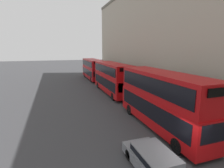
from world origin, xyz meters
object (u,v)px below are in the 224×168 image
(bus_second_in_queue, at_px, (112,77))
(bus_third_in_queue, at_px, (93,68))
(car_dark_sedan, at_px, (156,162))
(pedestrian, at_px, (106,77))
(bus_leading, at_px, (162,98))

(bus_second_in_queue, height_order, bus_third_in_queue, bus_second_in_queue)
(bus_second_in_queue, height_order, car_dark_sedan, bus_second_in_queue)
(bus_third_in_queue, relative_size, pedestrian, 6.47)
(bus_third_in_queue, bearing_deg, car_dark_sedan, -96.53)
(bus_second_in_queue, relative_size, car_dark_sedan, 2.29)
(bus_leading, height_order, car_dark_sedan, bus_leading)
(bus_third_in_queue, height_order, car_dark_sedan, bus_third_in_queue)
(bus_leading, xyz_separation_m, bus_second_in_queue, (0.00, 12.31, -0.10))
(bus_second_in_queue, distance_m, car_dark_sedan, 17.31)
(pedestrian, bearing_deg, car_dark_sedan, -101.88)
(bus_leading, relative_size, bus_third_in_queue, 0.96)
(bus_leading, xyz_separation_m, bus_third_in_queue, (-0.00, 25.12, -0.19))
(bus_second_in_queue, xyz_separation_m, pedestrian, (2.39, 10.65, -1.67))
(bus_second_in_queue, height_order, pedestrian, bus_second_in_queue)
(pedestrian, bearing_deg, bus_third_in_queue, 137.96)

